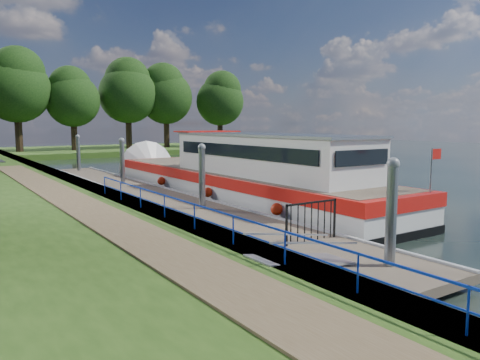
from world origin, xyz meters
TOP-DOWN VIEW (x-y plane):
  - ground at (0.00, 0.00)m, footprint 160.00×160.00m
  - bank_edge at (-2.55, 15.00)m, footprint 1.10×90.00m
  - far_bank at (12.00, 52.00)m, footprint 60.00×18.00m
  - footpath at (-4.40, 8.00)m, footprint 1.60×40.00m
  - blue_fence at (-2.75, 3.00)m, footprint 0.04×18.04m
  - pontoon at (0.00, 13.00)m, footprint 2.50×30.00m
  - mooring_piles at (0.00, 13.00)m, footprint 0.30×27.30m
  - gangway at (-1.85, 0.50)m, footprint 2.58×1.00m
  - gate_panel at (-0.00, 2.20)m, footprint 1.85×0.05m
  - barge at (3.60, 12.07)m, footprint 4.36×21.15m
  - horizon_trees at (-1.61, 48.68)m, footprint 54.38×10.03m

SIDE VIEW (x-z plane):
  - ground at x=0.00m, z-range 0.00..0.00m
  - pontoon at x=0.00m, z-range -0.10..0.46m
  - far_bank at x=12.00m, z-range 0.00..0.60m
  - bank_edge at x=-2.55m, z-range 0.00..0.78m
  - gangway at x=-1.85m, z-range 0.16..1.09m
  - footpath at x=-4.40m, z-range 0.78..0.83m
  - barge at x=3.60m, z-range -1.30..3.48m
  - gate_panel at x=0.00m, z-range 0.57..1.72m
  - mooring_piles at x=0.00m, z-range -0.50..3.05m
  - blue_fence at x=-2.75m, z-range 0.95..1.67m
  - horizon_trees at x=-1.61m, z-range 1.51..14.38m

